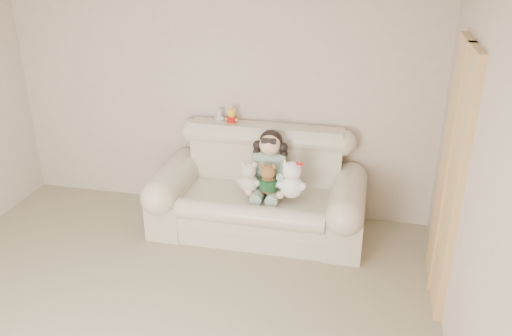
{
  "coord_description": "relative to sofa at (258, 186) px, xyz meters",
  "views": [
    {
      "loc": [
        1.56,
        -2.6,
        2.78
      ],
      "look_at": [
        0.54,
        1.9,
        0.75
      ],
      "focal_mm": 37.05,
      "sensor_mm": 36.0,
      "label": 1
    }
  ],
  "objects": [
    {
      "name": "wall_back",
      "position": [
        -0.54,
        0.5,
        0.78
      ],
      "size": [
        4.5,
        0.0,
        4.5
      ],
      "primitive_type": "plane",
      "rotation": [
        1.57,
        0.0,
        0.0
      ],
      "color": "beige",
      "rests_on": "ground"
    },
    {
      "name": "wall_right",
      "position": [
        1.71,
        -2.0,
        0.78
      ],
      "size": [
        0.0,
        5.0,
        5.0
      ],
      "primitive_type": "plane",
      "rotation": [
        1.57,
        0.0,
        -1.57
      ],
      "color": "beige",
      "rests_on": "ground"
    },
    {
      "name": "sofa",
      "position": [
        0.0,
        0.0,
        0.0
      ],
      "size": [
        2.1,
        0.95,
        1.03
      ],
      "primitive_type": null,
      "color": "beige",
      "rests_on": "floor"
    },
    {
      "name": "door_panel",
      "position": [
        1.68,
        -0.6,
        0.54
      ],
      "size": [
        0.06,
        0.9,
        2.1
      ],
      "primitive_type": "cube",
      "color": "tan",
      "rests_on": "floor"
    },
    {
      "name": "seated_child",
      "position": [
        0.1,
        0.08,
        0.23
      ],
      "size": [
        0.44,
        0.52,
        0.65
      ],
      "primitive_type": null,
      "rotation": [
        0.0,
        0.0,
        0.11
      ],
      "color": "#256D45",
      "rests_on": "sofa"
    },
    {
      "name": "brown_teddy",
      "position": [
        0.12,
        -0.11,
        0.17
      ],
      "size": [
        0.28,
        0.25,
        0.36
      ],
      "primitive_type": null,
      "rotation": [
        0.0,
        0.0,
        0.35
      ],
      "color": "brown",
      "rests_on": "sofa"
    },
    {
      "name": "white_cat",
      "position": [
        0.35,
        -0.14,
        0.21
      ],
      "size": [
        0.3,
        0.24,
        0.44
      ],
      "primitive_type": null,
      "rotation": [
        0.0,
        0.0,
        -0.07
      ],
      "color": "white",
      "rests_on": "sofa"
    },
    {
      "name": "cream_teddy",
      "position": [
        -0.06,
        -0.12,
        0.17
      ],
      "size": [
        0.28,
        0.24,
        0.37
      ],
      "primitive_type": null,
      "rotation": [
        0.0,
        0.0,
        0.25
      ],
      "color": "beige",
      "rests_on": "sofa"
    },
    {
      "name": "yellow_mini_bear",
      "position": [
        -0.36,
        0.34,
        0.6
      ],
      "size": [
        0.14,
        0.11,
        0.21
      ],
      "primitive_type": null,
      "rotation": [
        0.0,
        0.0,
        -0.09
      ],
      "color": "yellow",
      "rests_on": "sofa"
    },
    {
      "name": "grey_mini_plush",
      "position": [
        -0.5,
        0.39,
        0.57
      ],
      "size": [
        0.11,
        0.09,
        0.16
      ],
      "primitive_type": null,
      "rotation": [
        0.0,
        0.0,
        0.09
      ],
      "color": "silver",
      "rests_on": "sofa"
    }
  ]
}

